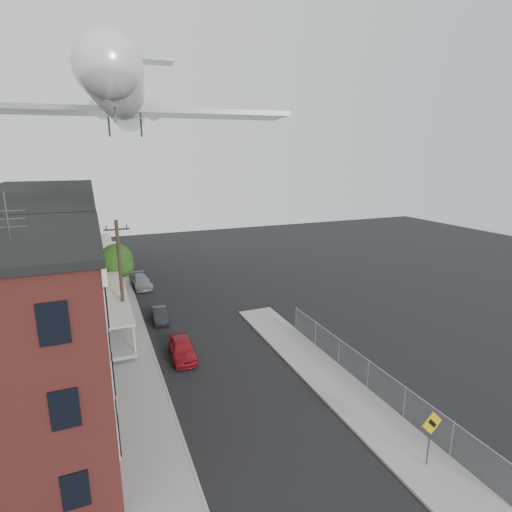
{
  "coord_description": "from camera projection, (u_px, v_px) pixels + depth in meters",
  "views": [
    {
      "loc": [
        -7.07,
        -11.94,
        13.38
      ],
      "look_at": [
        0.93,
        7.53,
        8.13
      ],
      "focal_mm": 28.0,
      "sensor_mm": 36.0,
      "label": 1
    }
  ],
  "objects": [
    {
      "name": "car_far",
      "position": [
        141.0,
        281.0,
        41.95
      ],
      "size": [
        2.08,
        4.49,
        1.27
      ],
      "primitive_type": "imported",
      "rotation": [
        0.0,
        0.0,
        0.07
      ],
      "color": "gray",
      "rests_on": "ground"
    },
    {
      "name": "car_near",
      "position": [
        182.0,
        348.0,
        27.18
      ],
      "size": [
        1.82,
        4.09,
        1.37
      ],
      "primitive_type": "imported",
      "rotation": [
        0.0,
        0.0,
        -0.05
      ],
      "color": "maroon",
      "rests_on": "ground"
    },
    {
      "name": "row_house_d",
      "position": [
        48.0,
        233.0,
        44.56
      ],
      "size": [
        11.98,
        7.0,
        10.3
      ],
      "color": "gray",
      "rests_on": "ground"
    },
    {
      "name": "warning_sign",
      "position": [
        431.0,
        430.0,
        17.25
      ],
      "size": [
        1.1,
        0.11,
        2.8
      ],
      "color": "#515156",
      "rests_on": "ground"
    },
    {
      "name": "street_tree",
      "position": [
        118.0,
        262.0,
        38.84
      ],
      "size": [
        3.22,
        3.2,
        5.2
      ],
      "color": "black",
      "rests_on": "ground"
    },
    {
      "name": "sidewalk_left",
      "position": [
        121.0,
        308.0,
        36.05
      ],
      "size": [
        3.0,
        62.0,
        0.12
      ],
      "primitive_type": "cube",
      "color": "gray",
      "rests_on": "ground"
    },
    {
      "name": "chainlink_fence",
      "position": [
        368.0,
        374.0,
        23.38
      ],
      "size": [
        0.06,
        18.06,
        1.9
      ],
      "color": "gray",
      "rests_on": "ground"
    },
    {
      "name": "row_house_c",
      "position": [
        41.0,
        245.0,
        38.28
      ],
      "size": [
        11.98,
        7.0,
        10.3
      ],
      "color": "#5F5F5C",
      "rests_on": "ground"
    },
    {
      "name": "curb_right",
      "position": [
        315.0,
        390.0,
        23.42
      ],
      "size": [
        0.15,
        26.0,
        0.14
      ],
      "primitive_type": "cube",
      "color": "gray",
      "rests_on": "ground"
    },
    {
      "name": "utility_pole",
      "position": [
        121.0,
        278.0,
        29.52
      ],
      "size": [
        1.8,
        0.26,
        9.0
      ],
      "color": "black",
      "rests_on": "ground"
    },
    {
      "name": "row_house_a",
      "position": [
        19.0,
        288.0,
        25.71
      ],
      "size": [
        11.98,
        7.0,
        10.3
      ],
      "color": "#5F5F5C",
      "rests_on": "ground"
    },
    {
      "name": "row_house_e",
      "position": [
        53.0,
        223.0,
        50.84
      ],
      "size": [
        11.98,
        7.0,
        10.3
      ],
      "color": "#5F5F5C",
      "rests_on": "ground"
    },
    {
      "name": "curb_left",
      "position": [
        138.0,
        306.0,
        36.59
      ],
      "size": [
        0.15,
        62.0,
        0.14
      ],
      "primitive_type": "cube",
      "color": "gray",
      "rests_on": "ground"
    },
    {
      "name": "sidewalk_right",
      "position": [
        336.0,
        385.0,
        23.95
      ],
      "size": [
        3.0,
        26.0,
        0.12
      ],
      "primitive_type": "cube",
      "color": "gray",
      "rests_on": "ground"
    },
    {
      "name": "car_mid",
      "position": [
        160.0,
        315.0,
        33.27
      ],
      "size": [
        1.33,
        3.38,
        1.09
      ],
      "primitive_type": "imported",
      "rotation": [
        0.0,
        0.0,
        -0.05
      ],
      "color": "black",
      "rests_on": "ground"
    },
    {
      "name": "ground",
      "position": [
        304.0,
        488.0,
        16.56
      ],
      "size": [
        120.0,
        120.0,
        0.0
      ],
      "primitive_type": "plane",
      "color": "black",
      "rests_on": "ground"
    },
    {
      "name": "row_house_b",
      "position": [
        32.0,
        262.0,
        32.0
      ],
      "size": [
        11.98,
        7.0,
        10.3
      ],
      "color": "gray",
      "rests_on": "ground"
    },
    {
      "name": "airplane",
      "position": [
        123.0,
        100.0,
        33.48
      ],
      "size": [
        26.88,
        30.7,
        8.84
      ],
      "color": "silver",
      "rests_on": "ground"
    }
  ]
}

